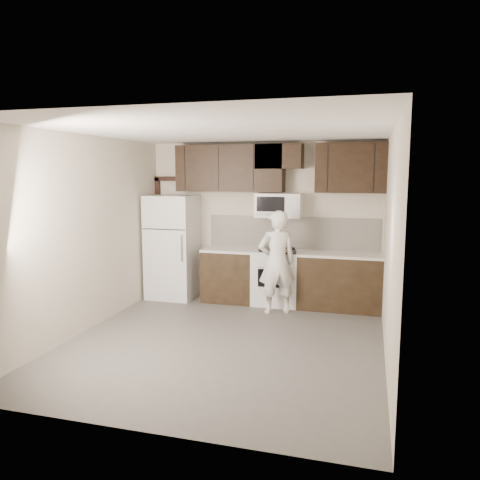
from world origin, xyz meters
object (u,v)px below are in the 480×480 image
at_px(microwave, 279,205).
at_px(refrigerator, 173,247).
at_px(stove, 277,277).
at_px(person, 277,262).

xyz_separation_m(microwave, refrigerator, (-1.85, -0.17, -0.75)).
bearing_deg(stove, microwave, 90.10).
relative_size(microwave, refrigerator, 0.42).
height_order(refrigerator, person, refrigerator).
bearing_deg(person, microwave, -106.90).
bearing_deg(microwave, person, -80.80).
distance_m(microwave, person, 1.05).
distance_m(stove, refrigerator, 1.90).
bearing_deg(stove, refrigerator, -178.49).
relative_size(stove, microwave, 1.24).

